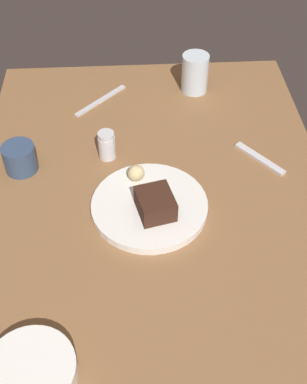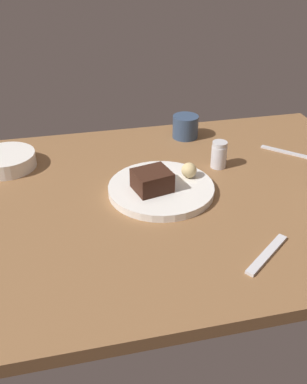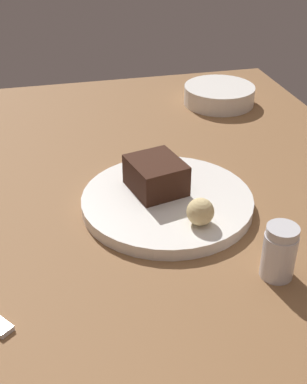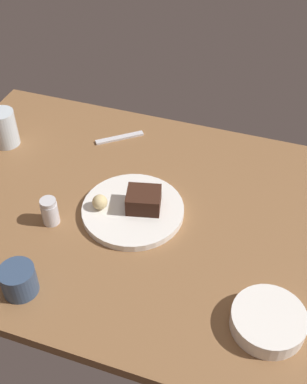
% 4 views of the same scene
% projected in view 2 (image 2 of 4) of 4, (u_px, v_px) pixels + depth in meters
% --- Properties ---
extents(dining_table, '(1.20, 0.84, 0.03)m').
position_uv_depth(dining_table, '(165.00, 199.00, 1.08)').
color(dining_table, brown).
rests_on(dining_table, ground).
extents(dessert_plate, '(0.26, 0.26, 0.02)m').
position_uv_depth(dessert_plate, '(161.00, 189.00, 1.07)').
color(dessert_plate, white).
rests_on(dessert_plate, dining_table).
extents(chocolate_cake_slice, '(0.10, 0.09, 0.05)m').
position_uv_depth(chocolate_cake_slice, '(152.00, 180.00, 1.04)').
color(chocolate_cake_slice, '#381E14').
rests_on(chocolate_cake_slice, dessert_plate).
extents(bread_roll, '(0.04, 0.04, 0.04)m').
position_uv_depth(bread_roll, '(189.00, 170.00, 1.10)').
color(bread_roll, '#DBC184').
rests_on(bread_roll, dessert_plate).
extents(salt_shaker, '(0.04, 0.04, 0.07)m').
position_uv_depth(salt_shaker, '(219.00, 155.00, 1.17)').
color(salt_shaker, silver).
rests_on(salt_shaker, dining_table).
extents(side_bowl, '(0.16, 0.16, 0.04)m').
position_uv_depth(side_bowl, '(6.00, 161.00, 1.18)').
color(side_bowl, white).
rests_on(side_bowl, dining_table).
extents(coffee_cup, '(0.08, 0.08, 0.07)m').
position_uv_depth(coffee_cup, '(185.00, 127.00, 1.34)').
color(coffee_cup, '#334766').
rests_on(coffee_cup, dining_table).
extents(dessert_spoon, '(0.13, 0.11, 0.01)m').
position_uv_depth(dessert_spoon, '(267.00, 254.00, 0.87)').
color(dessert_spoon, silver).
rests_on(dessert_spoon, dining_table).
extents(butter_knife, '(0.14, 0.14, 0.01)m').
position_uv_depth(butter_knife, '(293.00, 154.00, 1.25)').
color(butter_knife, silver).
rests_on(butter_knife, dining_table).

